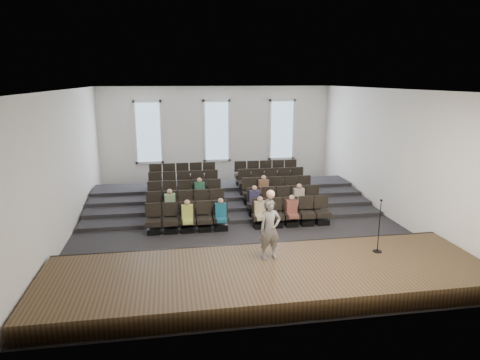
# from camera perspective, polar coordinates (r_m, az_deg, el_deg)

# --- Properties ---
(ground) EXTENTS (14.00, 14.00, 0.00)m
(ground) POSITION_cam_1_polar(r_m,az_deg,el_deg) (16.35, -0.27, -5.80)
(ground) COLOR black
(ground) RESTS_ON ground
(ceiling) EXTENTS (12.00, 14.00, 0.02)m
(ceiling) POSITION_cam_1_polar(r_m,az_deg,el_deg) (15.44, -0.29, 12.04)
(ceiling) COLOR white
(ceiling) RESTS_ON ground
(wall_back) EXTENTS (12.00, 0.04, 5.00)m
(wall_back) POSITION_cam_1_polar(r_m,az_deg,el_deg) (22.58, -3.13, 6.06)
(wall_back) COLOR white
(wall_back) RESTS_ON ground
(wall_front) EXTENTS (12.00, 0.04, 5.00)m
(wall_front) POSITION_cam_1_polar(r_m,az_deg,el_deg) (9.05, 6.85, -5.21)
(wall_front) COLOR white
(wall_front) RESTS_ON ground
(wall_left) EXTENTS (0.04, 14.00, 5.00)m
(wall_left) POSITION_cam_1_polar(r_m,az_deg,el_deg) (15.91, -22.22, 1.99)
(wall_left) COLOR white
(wall_left) RESTS_ON ground
(wall_right) EXTENTS (0.04, 14.00, 5.00)m
(wall_right) POSITION_cam_1_polar(r_m,az_deg,el_deg) (17.67, 19.40, 3.27)
(wall_right) COLOR white
(wall_right) RESTS_ON ground
(stage) EXTENTS (11.80, 3.60, 0.50)m
(stage) POSITION_cam_1_polar(r_m,az_deg,el_deg) (11.62, 3.84, -12.79)
(stage) COLOR #49371F
(stage) RESTS_ON ground
(stage_lip) EXTENTS (11.80, 0.06, 0.52)m
(stage_lip) POSITION_cam_1_polar(r_m,az_deg,el_deg) (13.20, 2.07, -9.46)
(stage_lip) COLOR black
(stage_lip) RESTS_ON ground
(risers) EXTENTS (11.80, 4.80, 0.60)m
(risers) POSITION_cam_1_polar(r_m,az_deg,el_deg) (19.28, -1.77, -2.19)
(risers) COLOR black
(risers) RESTS_ON ground
(seating_rows) EXTENTS (6.80, 4.70, 1.67)m
(seating_rows) POSITION_cam_1_polar(r_m,az_deg,el_deg) (17.60, -1.07, -2.08)
(seating_rows) COLOR black
(seating_rows) RESTS_ON ground
(windows) EXTENTS (8.44, 0.10, 3.24)m
(windows) POSITION_cam_1_polar(r_m,az_deg,el_deg) (22.49, -3.12, 6.54)
(windows) COLOR white
(windows) RESTS_ON wall_back
(audience) EXTENTS (5.45, 2.64, 1.10)m
(audience) POSITION_cam_1_polar(r_m,az_deg,el_deg) (16.32, -0.12, -2.89)
(audience) COLOR #B8C950
(audience) RESTS_ON seating_rows
(speaker) EXTENTS (0.68, 0.50, 1.69)m
(speaker) POSITION_cam_1_polar(r_m,az_deg,el_deg) (11.83, 4.01, -6.54)
(speaker) COLOR slate
(speaker) RESTS_ON stage
(mic_stand) EXTENTS (0.26, 0.26, 1.58)m
(mic_stand) POSITION_cam_1_polar(r_m,az_deg,el_deg) (12.96, 17.97, -7.15)
(mic_stand) COLOR black
(mic_stand) RESTS_ON stage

